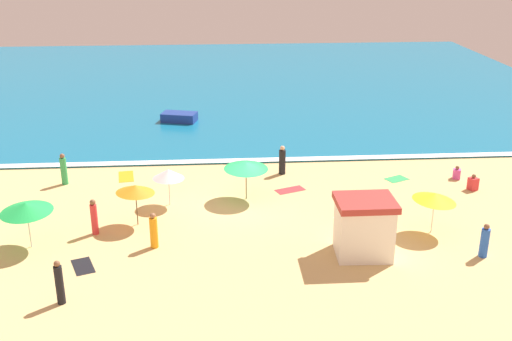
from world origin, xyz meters
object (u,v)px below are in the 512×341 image
(beach_umbrella_2, at_px, (135,189))
(beachgoer_0, at_px, (473,183))
(beachgoer_1, at_px, (59,283))
(beachgoer_7, at_px, (485,242))
(beach_umbrella_0, at_px, (26,207))
(beach_umbrella_3, at_px, (246,166))
(beach_umbrella_1, at_px, (168,174))
(beachgoer_4, at_px, (64,170))
(beachgoer_6, at_px, (282,161))
(beach_umbrella_4, at_px, (435,197))
(lifeguard_cabana, at_px, (364,227))
(small_boat_0, at_px, (179,117))
(beachgoer_2, at_px, (457,173))
(beachgoer_8, at_px, (154,231))
(beachgoer_5, at_px, (94,217))

(beach_umbrella_2, relative_size, beachgoer_0, 2.43)
(beachgoer_1, relative_size, beachgoer_7, 1.17)
(beachgoer_7, bearing_deg, beachgoer_0, 70.74)
(beach_umbrella_0, height_order, beach_umbrella_3, beach_umbrella_0)
(beach_umbrella_1, relative_size, beach_umbrella_2, 1.00)
(beach_umbrella_3, bearing_deg, beachgoer_1, -128.65)
(beachgoer_4, relative_size, beachgoer_6, 1.04)
(beachgoer_0, bearing_deg, beach_umbrella_3, -178.35)
(beachgoer_4, relative_size, beachgoer_7, 1.16)
(beachgoer_7, bearing_deg, beach_umbrella_4, 120.51)
(beach_umbrella_4, height_order, beachgoer_1, beach_umbrella_4)
(beach_umbrella_1, relative_size, beachgoer_6, 1.28)
(lifeguard_cabana, xyz_separation_m, small_boat_0, (-8.79, 20.86, -0.89))
(beach_umbrella_0, distance_m, beachgoer_2, 22.91)
(beachgoer_2, bearing_deg, beach_umbrella_4, -119.65)
(beach_umbrella_1, relative_size, beachgoer_1, 1.22)
(beach_umbrella_0, distance_m, beachgoer_8, 5.58)
(beach_umbrella_0, xyz_separation_m, beachgoer_7, (19.57, -2.26, -1.20))
(beachgoer_5, relative_size, beachgoer_6, 1.01)
(small_boat_0, bearing_deg, beachgoer_6, -59.76)
(beach_umbrella_2, bearing_deg, beachgoer_7, -15.63)
(beach_umbrella_3, distance_m, beachgoer_6, 4.29)
(beach_umbrella_0, bearing_deg, small_boat_0, 73.54)
(beachgoer_5, height_order, beachgoer_7, beachgoer_5)
(beach_umbrella_0, distance_m, small_boat_0, 20.03)
(beachgoer_8, xyz_separation_m, small_boat_0, (0.22, 19.56, -0.34))
(beachgoer_5, distance_m, beachgoer_8, 3.21)
(beachgoer_0, bearing_deg, beach_umbrella_4, -129.21)
(beachgoer_6, distance_m, beachgoer_8, 10.83)
(lifeguard_cabana, xyz_separation_m, beachgoer_1, (-12.11, -2.93, -0.46))
(beachgoer_2, relative_size, beachgoer_7, 0.50)
(beach_umbrella_4, bearing_deg, beach_umbrella_0, -179.50)
(beach_umbrella_0, height_order, beachgoer_6, beach_umbrella_0)
(beach_umbrella_4, relative_size, beachgoer_6, 1.45)
(beachgoer_0, distance_m, beachgoer_1, 22.03)
(beach_umbrella_2, xyz_separation_m, beachgoer_4, (-4.58, 5.48, -0.98))
(beachgoer_7, bearing_deg, beachgoer_1, -172.15)
(beach_umbrella_3, relative_size, beachgoer_8, 1.75)
(beach_umbrella_1, relative_size, beach_umbrella_3, 0.76)
(lifeguard_cabana, relative_size, beachgoer_0, 2.89)
(beachgoer_5, xyz_separation_m, beachgoer_7, (16.96, -3.37, -0.12))
(beachgoer_1, distance_m, beachgoer_7, 17.40)
(beach_umbrella_2, bearing_deg, beach_umbrella_1, 58.12)
(beach_umbrella_3, relative_size, beachgoer_4, 1.62)
(beach_umbrella_3, distance_m, beachgoer_0, 12.42)
(beachgoer_0, height_order, beachgoer_2, beachgoer_0)
(beachgoer_4, height_order, beachgoer_7, beachgoer_4)
(beachgoer_7, xyz_separation_m, small_boat_0, (-13.91, 21.42, -0.28))
(beachgoer_6, height_order, beachgoer_8, beachgoer_6)
(beach_umbrella_0, bearing_deg, lifeguard_cabana, -6.75)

